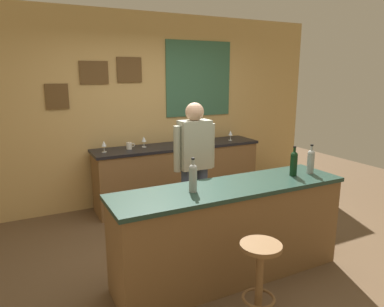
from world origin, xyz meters
name	(u,v)px	position (x,y,z in m)	size (l,w,h in m)	color
ground_plane	(209,256)	(0.00, 0.00, 0.00)	(10.00, 10.00, 0.00)	brown
back_wall	(144,109)	(0.02, 2.03, 1.41)	(6.00, 0.09, 2.80)	tan
bar_counter	(230,231)	(0.00, -0.40, 0.46)	(2.29, 0.60, 0.92)	brown
side_counter	(178,174)	(0.40, 1.65, 0.45)	(2.52, 0.56, 0.90)	brown
bartender	(195,162)	(0.08, 0.49, 0.94)	(0.52, 0.21, 1.62)	#384766
bar_stool	(260,270)	(-0.17, -1.08, 0.46)	(0.32, 0.32, 0.68)	brown
wine_bottle_a	(193,177)	(-0.39, -0.39, 1.06)	(0.07, 0.07, 0.31)	#999E99
wine_bottle_b	(294,163)	(0.74, -0.41, 1.06)	(0.07, 0.07, 0.31)	black
wine_bottle_c	(311,161)	(0.96, -0.42, 1.06)	(0.07, 0.07, 0.31)	#999E99
wine_glass_a	(104,144)	(-0.70, 1.65, 1.01)	(0.07, 0.07, 0.16)	silver
wine_glass_b	(144,139)	(-0.10, 1.73, 1.01)	(0.07, 0.07, 0.16)	silver
wine_glass_c	(188,137)	(0.55, 1.63, 1.01)	(0.07, 0.07, 0.16)	silver
wine_glass_d	(211,134)	(1.00, 1.73, 1.01)	(0.07, 0.07, 0.16)	silver
wine_glass_e	(231,133)	(1.29, 1.61, 1.01)	(0.07, 0.07, 0.16)	silver
coffee_mug	(129,146)	(-0.33, 1.69, 0.95)	(0.12, 0.08, 0.09)	silver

